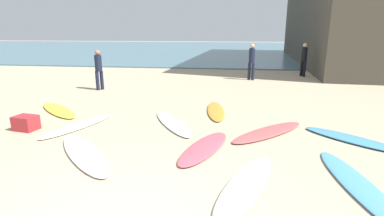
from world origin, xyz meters
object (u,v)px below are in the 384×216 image
(surfboard_2, at_px, (172,123))
(surfboard_3, at_px, (58,110))
(surfboard_0, at_px, (358,185))
(surfboard_7, at_px, (216,111))
(surfboard_6, at_px, (246,185))
(surfboard_9, at_px, (204,148))
(surfboard_5, at_px, (84,153))
(beachgoer_far, at_px, (304,58))
(beachgoer_near, at_px, (252,60))
(beach_cooler, at_px, (26,123))
(surfboard_10, at_px, (78,126))
(surfboard_1, at_px, (268,132))
(surfboard_8, at_px, (352,139))
(beachgoer_mid, at_px, (99,68))

(surfboard_2, bearing_deg, surfboard_3, 138.39)
(surfboard_0, distance_m, surfboard_7, 4.78)
(surfboard_6, bearing_deg, surfboard_2, 141.00)
(surfboard_3, bearing_deg, surfboard_9, -75.20)
(surfboard_0, height_order, surfboard_9, surfboard_9)
(surfboard_3, bearing_deg, surfboard_5, -100.00)
(surfboard_0, height_order, beachgoer_far, beachgoer_far)
(beachgoer_near, bearing_deg, beach_cooler, -98.82)
(surfboard_10, distance_m, beach_cooler, 1.23)
(surfboard_5, relative_size, beachgoer_far, 1.43)
(surfboard_1, height_order, surfboard_8, surfboard_8)
(surfboard_1, distance_m, beachgoer_far, 9.86)
(beachgoer_near, height_order, beachgoer_mid, beachgoer_near)
(surfboard_0, relative_size, surfboard_10, 1.15)
(surfboard_0, height_order, beach_cooler, beach_cooler)
(surfboard_8, bearing_deg, surfboard_6, 175.52)
(surfboard_2, relative_size, surfboard_3, 1.02)
(surfboard_6, bearing_deg, surfboard_5, -174.60)
(surfboard_3, height_order, surfboard_7, same)
(surfboard_0, xyz_separation_m, surfboard_9, (-2.56, 1.18, 0.01))
(surfboard_8, xyz_separation_m, surfboard_9, (-3.24, -0.92, -0.00))
(surfboard_0, bearing_deg, surfboard_9, -31.24)
(beachgoer_mid, bearing_deg, surfboard_8, -85.87)
(surfboard_10, distance_m, beachgoer_near, 9.36)
(surfboard_5, xyz_separation_m, surfboard_6, (3.13, -0.82, 0.01))
(surfboard_0, xyz_separation_m, beach_cooler, (-7.05, 1.81, 0.15))
(beachgoer_far, bearing_deg, beachgoer_mid, -93.44)
(surfboard_6, bearing_deg, beachgoer_near, 106.54)
(surfboard_8, height_order, surfboard_9, surfboard_8)
(surfboard_5, height_order, beachgoer_far, beachgoer_far)
(surfboard_10, bearing_deg, beach_cooler, 38.47)
(surfboard_3, bearing_deg, surfboard_0, -74.55)
(surfboard_7, bearing_deg, surfboard_6, -86.89)
(surfboard_1, xyz_separation_m, surfboard_8, (1.80, -0.25, 0.00))
(surfboard_2, distance_m, beachgoer_near, 7.90)
(surfboard_10, relative_size, beachgoer_near, 1.29)
(surfboard_6, xyz_separation_m, beach_cooler, (-5.29, 2.07, 0.13))
(beachgoer_near, bearing_deg, surfboard_0, -57.27)
(surfboard_9, height_order, beach_cooler, beach_cooler)
(surfboard_2, relative_size, surfboard_7, 1.08)
(surfboard_3, bearing_deg, beachgoer_mid, 44.27)
(surfboard_2, height_order, beachgoer_far, beachgoer_far)
(surfboard_5, distance_m, beachgoer_near, 10.38)
(surfboard_8, distance_m, surfboard_10, 6.56)
(surfboard_9, height_order, surfboard_10, surfboard_9)
(surfboard_8, distance_m, beachgoer_mid, 9.43)
(surfboard_0, relative_size, beach_cooler, 4.92)
(surfboard_5, relative_size, surfboard_7, 1.13)
(surfboard_0, height_order, surfboard_3, surfboard_3)
(surfboard_2, xyz_separation_m, surfboard_5, (-1.34, -2.16, 0.00))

